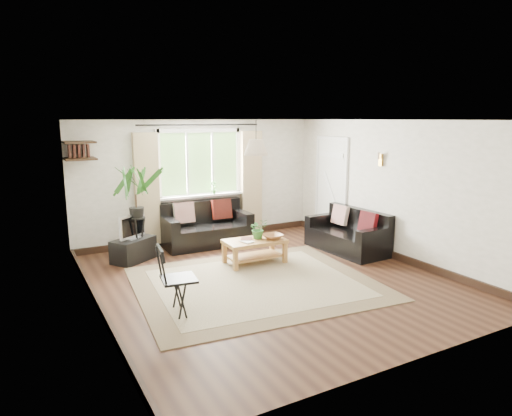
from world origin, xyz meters
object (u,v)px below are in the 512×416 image
sofa_back (207,225)px  tv_stand (133,250)px  sofa_right (347,232)px  folding_chair (179,280)px  palm_stand (137,214)px  coffee_table (255,252)px

sofa_back → tv_stand: sofa_back is taller
sofa_right → folding_chair: folding_chair is taller
sofa_back → tv_stand: size_ratio=2.26×
sofa_right → folding_chair: bearing=-75.2°
tv_stand → palm_stand: palm_stand is taller
palm_stand → folding_chair: palm_stand is taller
palm_stand → folding_chair: (-0.13, -2.48, -0.37)m
folding_chair → sofa_right: bearing=-64.2°
palm_stand → folding_chair: size_ratio=1.84×
coffee_table → folding_chair: size_ratio=1.14×
folding_chair → sofa_back: bearing=-20.8°
sofa_back → palm_stand: (-1.41, -0.31, 0.43)m
sofa_back → coffee_table: (0.26, -1.46, -0.18)m
sofa_back → folding_chair: bearing=-117.8°
palm_stand → tv_stand: bearing=-169.5°
sofa_right → palm_stand: 3.79m
sofa_back → tv_stand: 1.55m
sofa_back → sofa_right: sofa_back is taller
folding_chair → tv_stand: bearing=7.3°
coffee_table → palm_stand: 2.12m
sofa_right → folding_chair: 3.83m
sofa_right → sofa_back: bearing=-130.4°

